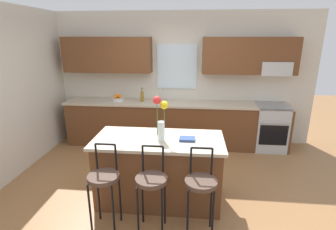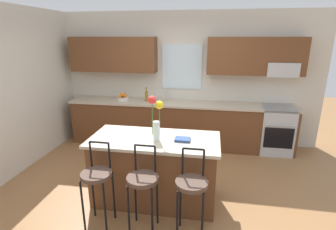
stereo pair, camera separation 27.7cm
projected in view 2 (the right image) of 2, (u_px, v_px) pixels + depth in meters
The scene contains 14 objects.
ground_plane at pixel (165, 189), 3.90m from camera, with size 14.00×14.00×0.00m, color olive.
wall_left at pixel (14, 91), 4.20m from camera, with size 0.12×4.60×2.70m, color beige.
back_wall_assembly at pixel (184, 71), 5.32m from camera, with size 5.60×0.50×2.70m.
counter_run at pixel (179, 124), 5.37m from camera, with size 4.56×0.64×0.92m.
sink_faucet at pixel (167, 94), 5.38m from camera, with size 0.02×0.13×0.23m.
oven_range at pixel (275, 130), 5.04m from camera, with size 0.60×0.64×0.92m.
kitchen_island at pixel (155, 169), 3.54m from camera, with size 1.71×0.82×0.92m.
bar_stool_near at pixel (97, 178), 2.99m from camera, with size 0.36×0.36×1.04m.
bar_stool_middle at pixel (143, 182), 2.91m from camera, with size 0.36×0.36×1.04m.
bar_stool_far at pixel (192, 187), 2.82m from camera, with size 0.36×0.36×1.04m.
flower_vase at pixel (156, 117), 3.24m from camera, with size 0.19×0.12×0.59m.
cookbook at pixel (183, 139), 3.33m from camera, with size 0.20×0.15×0.03m, color navy.
fruit_bowl_oranges at pixel (123, 98), 5.42m from camera, with size 0.24×0.24×0.16m.
bottle_olive_oil at pixel (146, 96), 5.31m from camera, with size 0.06×0.06×0.29m.
Camera 2 is at (0.62, -3.35, 2.21)m, focal length 27.58 mm.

